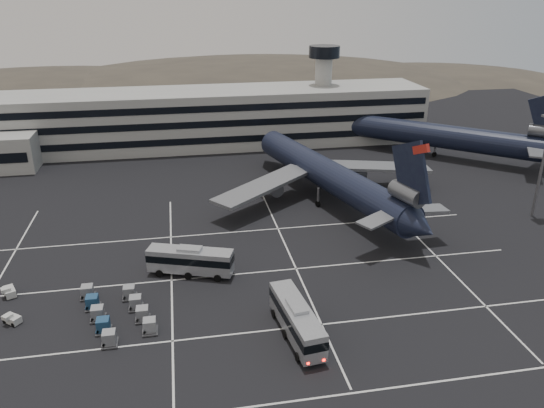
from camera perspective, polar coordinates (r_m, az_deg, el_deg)
The scene contains 11 objects.
ground at distance 73.32m, azimuth -5.98°, elevation -9.30°, with size 260.00×260.00×0.00m, color black.
lane_markings at distance 73.99m, azimuth -5.29°, elevation -8.94°, with size 90.00×55.62×0.01m.
terminal at distance 137.10m, azimuth -9.91°, elevation 8.89°, with size 125.00×26.00×24.00m.
hills at distance 238.70m, azimuth -5.03°, elevation 10.23°, with size 352.00×180.00×44.00m.
trijet_main at distance 100.63m, azimuth 6.18°, elevation 3.10°, with size 45.75×56.79×18.08m.
trijet_far at distance 132.95m, azimuth 17.69°, elevation 7.07°, with size 46.68×42.60×18.08m.
bus_near at distance 63.40m, azimuth 2.67°, elevation -12.22°, with size 4.36×12.73×4.41m.
bus_far at distance 76.54m, azimuth -8.78°, elevation -5.95°, with size 12.46×6.74×4.32m.
tug_a at distance 79.69m, azimuth -26.39°, elevation -8.43°, with size 2.26×2.70×1.50m.
tug_b at distance 73.71m, azimuth -26.13°, elevation -11.02°, with size 2.47×2.33×1.38m.
uld_cluster at distance 70.12m, azimuth -16.41°, elevation -11.00°, with size 10.76×13.42×1.77m.
Camera 1 is at (-3.78, -62.25, 38.55)m, focal length 35.00 mm.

